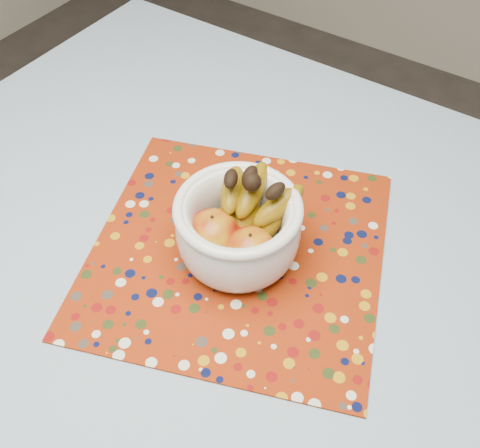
# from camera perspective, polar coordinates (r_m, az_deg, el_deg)

# --- Properties ---
(table) EXTENTS (1.20, 1.20, 0.75)m
(table) POSITION_cam_1_polar(r_m,az_deg,el_deg) (0.92, -5.39, -10.34)
(table) COLOR brown
(table) RESTS_ON ground
(tablecloth) EXTENTS (1.32, 1.32, 0.01)m
(tablecloth) POSITION_cam_1_polar(r_m,az_deg,el_deg) (0.85, -5.78, -7.54)
(tablecloth) COLOR #6184A2
(tablecloth) RESTS_ON table
(placemat) EXTENTS (0.58, 0.58, 0.00)m
(placemat) POSITION_cam_1_polar(r_m,az_deg,el_deg) (0.89, -0.25, -2.66)
(placemat) COLOR maroon
(placemat) RESTS_ON tablecloth
(fruit_bowl) EXTENTS (0.19, 0.20, 0.16)m
(fruit_bowl) POSITION_cam_1_polar(r_m,az_deg,el_deg) (0.84, 0.12, 0.19)
(fruit_bowl) COLOR silver
(fruit_bowl) RESTS_ON placemat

